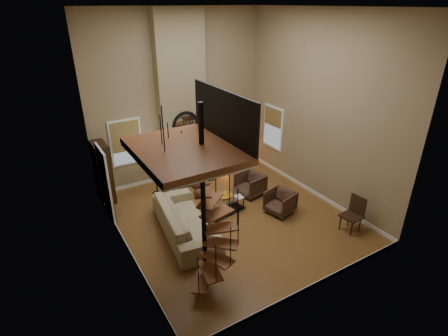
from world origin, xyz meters
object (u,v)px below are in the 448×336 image
floor_lamp (154,154)px  side_chair (354,213)px  armchair_far (282,201)px  accent_lamp (226,160)px  hutch (103,172)px  armchair_near (252,184)px  coffee_table (225,203)px  sofa (185,220)px

floor_lamp → side_chair: size_ratio=1.70×
armchair_far → accent_lamp: (0.24, 3.52, -0.10)m
hutch → armchair_near: size_ratio=2.36×
armchair_far → coffee_table: bearing=-134.4°
coffee_table → accent_lamp: bearing=58.5°
side_chair → coffee_table: bearing=134.9°
armchair_near → floor_lamp: (-2.63, 1.51, 1.06)m
hutch → armchair_near: bearing=-26.0°
sofa → accent_lamp: (3.11, 3.01, -0.15)m
armchair_near → hutch: bearing=-125.3°
coffee_table → side_chair: side_chair is taller
coffee_table → floor_lamp: size_ratio=0.79×
armchair_far → floor_lamp: size_ratio=0.44×
sofa → coffee_table: (1.46, 0.32, -0.11)m
coffee_table → side_chair: 3.54m
side_chair → sofa: bearing=151.1°
armchair_near → floor_lamp: floor_lamp is taller
hutch → coffee_table: 3.81m
sofa → accent_lamp: bearing=-38.4°
armchair_near → accent_lamp: 2.22m
armchair_far → accent_lamp: bearing=162.2°
armchair_near → armchair_far: size_ratio=1.06×
armchair_near → accent_lamp: bearing=161.3°
sofa → armchair_far: sofa is taller
floor_lamp → coffee_table: bearing=-56.3°
armchair_far → accent_lamp: size_ratio=1.52×
hutch → floor_lamp: hutch is taller
armchair_far → floor_lamp: 4.09m
armchair_near → floor_lamp: bearing=-129.3°
coffee_table → accent_lamp: (1.65, 2.69, -0.03)m
sofa → side_chair: bearing=-111.4°
armchair_far → coffee_table: size_ratio=0.55×
sofa → accent_lamp: sofa is taller
armchair_far → side_chair: size_ratio=0.74×
armchair_far → floor_lamp: floor_lamp is taller
sofa → floor_lamp: bearing=4.6°
sofa → side_chair: (3.95, -2.18, 0.13)m
hutch → armchair_near: hutch is taller
armchair_near → side_chair: size_ratio=0.78×
accent_lamp → side_chair: size_ratio=0.49×
hutch → accent_lamp: bearing=2.5°
sofa → armchair_far: size_ratio=3.79×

